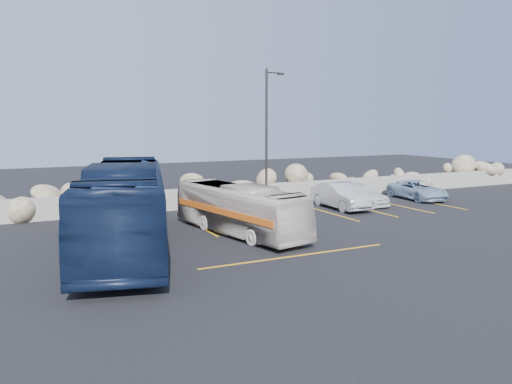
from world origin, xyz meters
name	(u,v)px	position (x,y,z in m)	size (l,w,h in m)	color
ground	(322,254)	(0.00, 0.00, 0.00)	(90.00, 90.00, 0.00)	black
seawall	(210,197)	(0.00, 12.00, 0.60)	(60.00, 0.40, 1.20)	gray
riprap_pile	(203,183)	(0.00, 13.20, 1.30)	(54.00, 2.80, 2.60)	#8F765D
parking_lines	(337,219)	(4.64, 5.57, 0.01)	(18.16, 9.36, 0.01)	gold
lamppost	(267,136)	(2.56, 9.50, 4.30)	(1.14, 0.18, 8.00)	#292724
vintage_bus	(239,209)	(-1.41, 4.66, 1.15)	(1.92, 8.22, 2.29)	silver
tour_coach	(125,206)	(-6.60, 4.14, 1.73)	(2.91, 12.45, 3.47)	#101B35
car_a	(264,203)	(1.83, 8.51, 0.61)	(1.45, 3.60, 1.23)	silver
car_b	(341,196)	(6.74, 8.15, 0.74)	(1.56, 4.47, 1.47)	#B2B1B6
car_c	(361,194)	(8.79, 8.88, 0.62)	(1.74, 4.29, 1.24)	silver
car_d	(417,190)	(13.39, 8.84, 0.62)	(2.05, 4.45, 1.24)	#89A5C3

